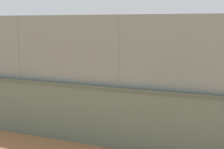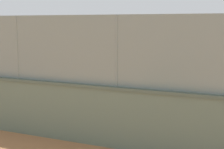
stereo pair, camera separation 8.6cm
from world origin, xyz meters
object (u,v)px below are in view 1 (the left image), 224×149
player_baseline_waiting (82,71)px  player_crossing_court (158,63)px  spare_ball_by_wall (37,120)px  sports_ball (58,69)px

player_baseline_waiting → player_crossing_court: bearing=-124.4°
spare_ball_by_wall → player_crossing_court: bearing=-98.0°
player_baseline_waiting → player_crossing_court: size_ratio=0.92×
player_baseline_waiting → sports_ball: (0.93, 0.70, 0.10)m
player_crossing_court → spare_ball_by_wall: size_ratio=14.68×
player_crossing_court → sports_ball: 6.00m
player_crossing_court → spare_ball_by_wall: bearing=82.0°
player_baseline_waiting → player_crossing_court: 4.88m
player_crossing_court → spare_ball_by_wall: player_crossing_court is taller
player_baseline_waiting → spare_ball_by_wall: 5.95m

